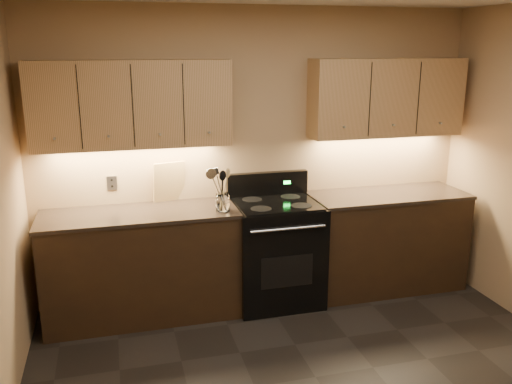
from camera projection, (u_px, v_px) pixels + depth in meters
wall_back at (258, 155)px, 4.93m from camera, size 4.00×0.04×2.60m
counter_left at (142, 264)px, 4.59m from camera, size 1.62×0.62×0.93m
counter_right at (385, 240)px, 5.16m from camera, size 1.46×0.62×0.93m
stove at (276, 251)px, 4.86m from camera, size 0.76×0.68×1.14m
upper_cab_left at (132, 104)px, 4.38m from camera, size 1.60×0.30×0.70m
upper_cab_right at (386, 98)px, 4.95m from camera, size 1.44×0.30×0.70m
outlet_plate at (112, 183)px, 4.64m from camera, size 0.08×0.01×0.12m
utensil_crock at (223, 203)px, 4.49m from camera, size 0.13×0.13×0.14m
cutting_board at (169, 182)px, 4.74m from camera, size 0.29×0.12×0.35m
wooden_spoon at (220, 190)px, 4.44m from camera, size 0.15×0.15×0.34m
black_spoon at (221, 190)px, 4.48m from camera, size 0.07×0.10×0.33m
steel_spatula at (225, 186)px, 4.46m from camera, size 0.19×0.14×0.40m
steel_skimmer at (225, 188)px, 4.45m from camera, size 0.23×0.13×0.37m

